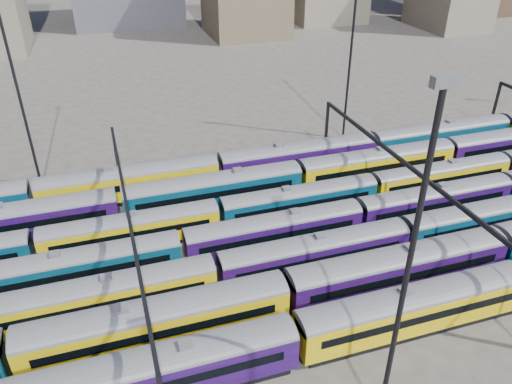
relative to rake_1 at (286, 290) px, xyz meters
name	(u,v)px	position (x,y,z in m)	size (l,w,h in m)	color
ground	(318,239)	(7.75, 10.00, -2.93)	(500.00, 500.00, 0.00)	#403B36
rake_1	(286,290)	(0.00, 0.00, 0.00)	(135.73, 3.31, 5.59)	black
rake_2	(106,293)	(-15.25, 5.00, -0.33)	(141.19, 2.95, 4.96)	black
rake_3	(435,198)	(22.47, 10.00, -0.37)	(139.18, 2.91, 4.89)	black
rake_4	(219,212)	(-2.32, 15.00, -0.43)	(116.34, 2.84, 4.77)	black
rake_5	(214,187)	(-1.71, 20.00, -0.07)	(110.34, 3.23, 5.45)	black
rake_6	(299,155)	(11.37, 25.00, -0.03)	(112.01, 3.28, 5.54)	black
gantry_1	(129,218)	(-12.25, 10.00, 3.86)	(0.35, 40.35, 8.03)	black
gantry_2	(405,172)	(17.75, 10.00, 3.86)	(0.35, 40.35, 8.03)	black
mast_1	(16,84)	(-22.25, 32.00, 11.04)	(1.40, 0.50, 25.60)	black
mast_2	(408,269)	(2.75, -12.00, 11.04)	(1.40, 0.50, 25.60)	black
mast_3	(351,50)	(22.75, 34.00, 11.04)	(1.40, 0.50, 25.60)	black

